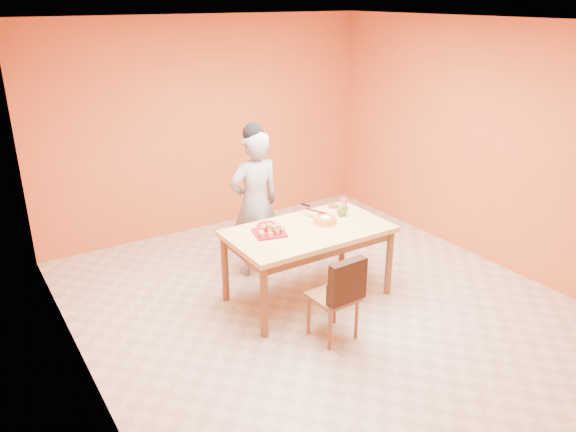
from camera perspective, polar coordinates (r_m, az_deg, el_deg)
floor at (r=5.75m, az=3.26°, el=-8.88°), size 5.00×5.00×0.00m
ceiling at (r=4.96m, az=3.95°, el=19.10°), size 5.00×5.00×0.00m
wall_back at (r=7.30m, az=-8.12°, el=9.03°), size 4.50×0.00×4.50m
wall_left at (r=4.35m, az=-21.25°, el=-1.01°), size 0.00×5.00×5.00m
wall_right at (r=6.73m, az=19.44°, el=6.94°), size 0.00×5.00×5.00m
dining_table at (r=5.57m, az=2.08°, el=-2.19°), size 1.60×0.90×0.76m
dining_chair at (r=5.04m, az=4.73°, el=-8.01°), size 0.40×0.46×0.83m
pastry_pile at (r=5.40m, az=-1.91°, el=-1.20°), size 0.27×0.27×0.09m
person at (r=6.05m, az=-3.39°, el=1.21°), size 0.59×0.39×1.62m
pastry_platter at (r=5.42m, az=-1.90°, el=-1.71°), size 0.36×0.36×0.02m
red_dinner_plate at (r=5.59m, az=-2.04°, el=-0.99°), size 0.30×0.30×0.01m
white_cake_plate at (r=5.67m, az=3.78°, el=-0.71°), size 0.32×0.32×0.01m
sponge_cake at (r=5.65m, az=3.78°, el=-0.40°), size 0.30×0.30×0.05m
cake_server at (r=5.78m, az=2.83°, el=0.49°), size 0.14×0.26×0.01m
egg_ornament at (r=5.85m, az=5.53°, el=0.70°), size 0.12×0.10×0.15m
magenta_glass at (r=6.05m, az=5.64°, el=1.23°), size 0.09×0.09×0.11m
checker_tin at (r=6.10m, az=4.61°, el=1.02°), size 0.12×0.12×0.03m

